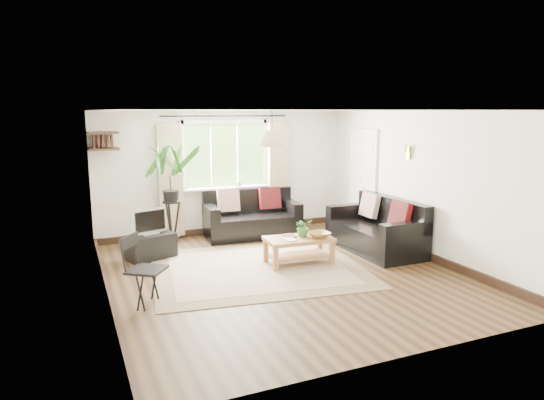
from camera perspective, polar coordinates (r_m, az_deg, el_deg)
name	(u,v)px	position (r m, az deg, el deg)	size (l,w,h in m)	color
floor	(283,273)	(7.32, 1.24, -8.63)	(5.50, 5.50, 0.00)	black
ceiling	(283,110)	(6.92, 1.32, 10.50)	(5.50, 5.50, 0.00)	white
wall_back	(225,173)	(9.57, -5.55, 3.22)	(5.00, 0.02, 2.40)	silver
wall_front	(404,240)	(4.72, 15.27, -4.56)	(5.00, 0.02, 2.40)	silver
wall_left	(101,208)	(6.42, -19.47, -0.86)	(0.02, 5.50, 2.40)	silver
wall_right	(421,184)	(8.36, 17.09, 1.77)	(0.02, 5.50, 2.40)	silver
rug	(258,268)	(7.53, -1.71, -8.02)	(3.15, 2.70, 0.02)	beige
window	(225,155)	(9.49, -5.51, 5.29)	(2.50, 0.16, 2.16)	white
door	(361,183)	(9.72, 10.44, 2.02)	(0.06, 0.96, 2.06)	silver
corner_shelf	(103,141)	(8.84, -19.25, 6.59)	(0.50, 0.50, 0.34)	black
pendant_lamp	(272,134)	(7.30, 0.00, 7.75)	(0.36, 0.36, 0.54)	beige
wall_sconce	(407,150)	(8.49, 15.61, 5.64)	(0.12, 0.12, 0.28)	beige
sofa_back	(252,215)	(9.35, -2.37, -1.76)	(1.79, 0.89, 0.84)	black
sofa_right	(375,226)	(8.58, 12.02, -3.02)	(0.92, 1.83, 0.86)	black
coffee_table	(299,251)	(7.72, 3.16, -5.96)	(1.05, 0.57, 0.43)	brown
table_plant	(303,227)	(7.71, 3.71, -3.14)	(0.29, 0.25, 0.32)	#376D2B
bowl	(319,235)	(7.69, 5.55, -4.09)	(0.34, 0.34, 0.08)	olive
book_a	(285,240)	(7.48, 1.56, -4.71)	(0.17, 0.23, 0.02)	silver
book_b	(284,236)	(7.69, 1.40, -4.28)	(0.17, 0.23, 0.02)	#5D2A25
tv_stand	(151,246)	(8.22, -14.08, -5.32)	(0.76, 0.43, 0.41)	black
tv	(150,221)	(8.12, -14.21, -2.41)	(0.58, 0.19, 0.45)	#A5A5AA
palm_stand	(171,197)	(8.59, -11.79, 0.31)	(0.71, 0.71, 1.83)	black
folding_chair	(147,271)	(6.24, -14.52, -8.09)	(0.46, 0.46, 0.89)	black
sill_plant	(239,180)	(9.55, -3.89, 2.42)	(0.14, 0.10, 0.27)	#2D6023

